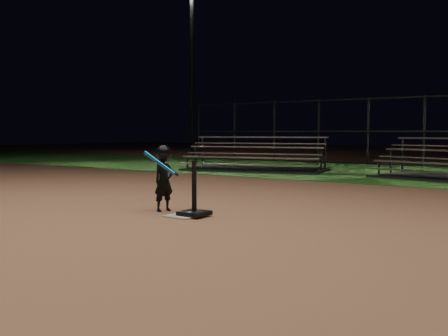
% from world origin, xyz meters
% --- Properties ---
extents(ground, '(80.00, 80.00, 0.00)m').
position_xyz_m(ground, '(0.00, 0.00, 0.00)').
color(ground, '#B17450').
rests_on(ground, ground).
extents(grass_strip, '(60.00, 8.00, 0.01)m').
position_xyz_m(grass_strip, '(0.00, 10.00, 0.01)').
color(grass_strip, '#295E1E').
rests_on(grass_strip, ground).
extents(home_plate, '(0.45, 0.45, 0.02)m').
position_xyz_m(home_plate, '(0.00, 0.00, 0.01)').
color(home_plate, beige).
rests_on(home_plate, ground).
extents(batting_tee, '(0.38, 0.38, 0.79)m').
position_xyz_m(batting_tee, '(0.13, 0.08, 0.17)').
color(batting_tee, black).
rests_on(batting_tee, home_plate).
extents(child_batter, '(0.49, 0.47, 1.03)m').
position_xyz_m(child_batter, '(-0.58, 0.21, 0.55)').
color(child_batter, black).
rests_on(child_batter, ground).
extents(bleacher_left, '(4.79, 3.14, 1.08)m').
position_xyz_m(bleacher_left, '(-3.94, 8.22, 0.22)').
color(bleacher_left, silver).
rests_on(bleacher_left, ground).
extents(backstop_fence, '(20.08, 0.08, 2.50)m').
position_xyz_m(backstop_fence, '(0.00, 13.00, 1.25)').
color(backstop_fence, '#38383D').
rests_on(backstop_fence, ground).
extents(light_pole_left, '(0.90, 0.53, 8.30)m').
position_xyz_m(light_pole_left, '(-12.00, 14.94, 4.95)').
color(light_pole_left, '#2D2D30').
rests_on(light_pole_left, ground).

